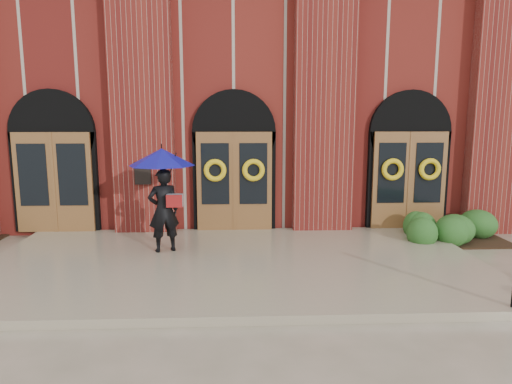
{
  "coord_description": "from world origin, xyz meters",
  "views": [
    {
      "loc": [
        0.06,
        -8.75,
        3.03
      ],
      "look_at": [
        0.48,
        1.0,
        1.41
      ],
      "focal_mm": 32.0,
      "sensor_mm": 36.0,
      "label": 1
    }
  ],
  "objects": [
    {
      "name": "ground",
      "position": [
        0.0,
        0.0,
        0.0
      ],
      "size": [
        90.0,
        90.0,
        0.0
      ],
      "primitive_type": "plane",
      "color": "tan",
      "rests_on": "ground"
    },
    {
      "name": "hedge_wall_right",
      "position": [
        5.2,
        1.78,
        0.34
      ],
      "size": [
        2.65,
        1.06,
        0.68
      ],
      "primitive_type": "ellipsoid",
      "color": "#25511C",
      "rests_on": "ground"
    },
    {
      "name": "man_with_umbrella",
      "position": [
        -1.5,
        0.86,
        1.7
      ],
      "size": [
        1.79,
        1.79,
        2.22
      ],
      "rotation": [
        0.0,
        0.0,
        3.5
      ],
      "color": "black",
      "rests_on": "landing"
    },
    {
      "name": "church_building",
      "position": [
        0.0,
        8.78,
        3.5
      ],
      "size": [
        16.2,
        12.53,
        7.0
      ],
      "color": "maroon",
      "rests_on": "ground"
    },
    {
      "name": "landing",
      "position": [
        0.0,
        0.15,
        0.07
      ],
      "size": [
        10.0,
        5.3,
        0.15
      ],
      "primitive_type": "cube",
      "color": "gray",
      "rests_on": "ground"
    }
  ]
}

